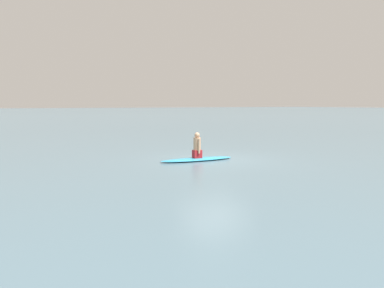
# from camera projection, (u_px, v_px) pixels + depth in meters

# --- Properties ---
(ground_plane) EXTENTS (400.00, 400.00, 0.00)m
(ground_plane) POSITION_uv_depth(u_px,v_px,m) (214.00, 160.00, 14.83)
(ground_plane) COLOR slate
(surfboard) EXTENTS (3.01, 0.93, 0.11)m
(surfboard) POSITION_uv_depth(u_px,v_px,m) (197.00, 159.00, 14.56)
(surfboard) COLOR #339EC6
(surfboard) RESTS_ON ground
(person_paddler) EXTENTS (0.34, 0.42, 0.96)m
(person_paddler) POSITION_uv_depth(u_px,v_px,m) (197.00, 146.00, 14.51)
(person_paddler) COLOR #A51E23
(person_paddler) RESTS_ON surfboard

